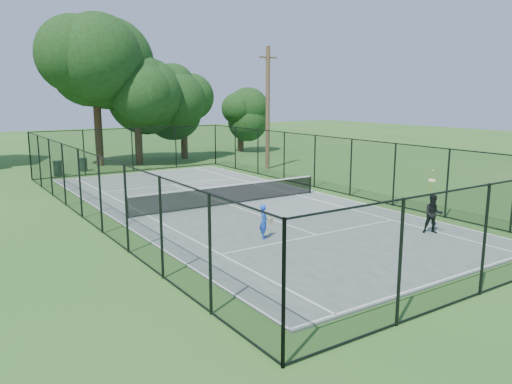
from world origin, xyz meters
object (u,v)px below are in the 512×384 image
utility_pole (268,108)px  player_blue (264,222)px  tennis_net (229,194)px  player_black (433,214)px  trash_bin_right (83,165)px  trash_bin_left (58,168)px

utility_pole → player_blue: utility_pole is taller
tennis_net → player_blue: size_ratio=7.97×
player_blue → player_black: 6.43m
utility_pole → trash_bin_right: bearing=151.9°
utility_pole → player_blue: (-10.40, -14.64, -3.62)m
trash_bin_left → player_black: 24.00m
player_blue → player_black: (5.71, -2.95, 0.11)m
player_blue → trash_bin_left: bearing=98.5°
tennis_net → utility_pole: (8.52, 9.00, 3.74)m
tennis_net → utility_pole: size_ratio=1.19×
trash_bin_left → trash_bin_right: size_ratio=1.09×
utility_pole → player_black: utility_pole is taller
player_black → player_blue: bearing=152.7°
tennis_net → player_black: player_black is taller
tennis_net → trash_bin_right: 15.32m
trash_bin_right → utility_pole: bearing=-28.1°
player_black → trash_bin_left: bearing=111.0°
tennis_net → trash_bin_right: size_ratio=10.96×
trash_bin_left → player_blue: 19.67m
trash_bin_right → tennis_net: bearing=-79.4°
trash_bin_right → player_black: 24.56m
tennis_net → player_black: size_ratio=4.25×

